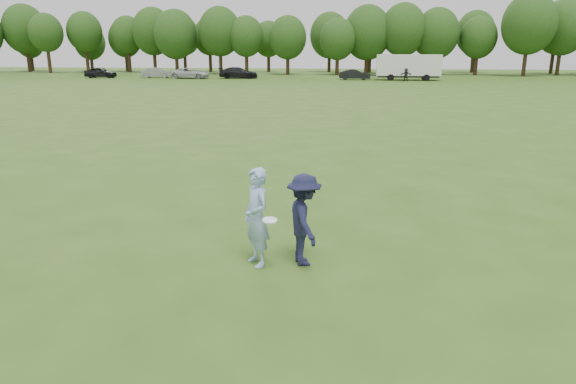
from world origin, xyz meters
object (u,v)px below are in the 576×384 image
Objects in this scene: car_b at (157,73)px; cargo_trailer at (408,66)px; defender at (304,220)px; thrower at (257,217)px; car_c at (191,73)px; car_a at (101,73)px; player_far_d at (406,75)px; car_f at (355,75)px; car_d at (238,73)px.

cargo_trailer is at bearing -99.17° from car_b.
defender is 0.19× the size of cargo_trailer.
thrower reaches higher than car_c.
car_b is at bearing 178.39° from cargo_trailer.
car_c is at bearing -179.83° from cargo_trailer.
car_a is 0.48× the size of cargo_trailer.
player_far_d reaches higher than car_b.
player_far_d is 0.31× the size of car_c.
car_a is (-34.92, 59.87, -0.12)m from defender.
cargo_trailer is at bearing -95.88° from car_a.
defender reaches higher than car_c.
thrower reaches higher than car_f.
player_far_d is 6.77m from car_f.
cargo_trailer reaches higher than car_f.
defender reaches higher than player_far_d.
thrower is at bearing -83.45° from player_far_d.
defender is 0.33× the size of car_d.
player_far_d is at bearing -92.15° from car_c.
car_c is 22.07m from car_f.
car_b is at bearing 3.76° from defender.
car_c is at bearing -95.94° from car_a.
thrower reaches higher than defender.
car_d is at bearing 177.63° from cargo_trailer.
thrower is 62.82m from car_d.
thrower reaches higher than car_a.
car_d is (-22.01, 3.27, -0.04)m from player_far_d.
car_f is (22.07, 0.12, -0.04)m from car_c.
cargo_trailer is at bearing 93.51° from player_far_d.
car_f is at bearing -20.37° from defender.
car_f is (35.00, 0.14, -0.06)m from car_a.
player_far_d is (7.26, 57.79, -0.11)m from thrower.
car_c is 28.84m from cargo_trailer.
cargo_trailer is (6.84, 59.98, 0.93)m from defender.
car_d is (11.60, -0.03, 0.06)m from car_b.
thrower is 0.43× the size of car_b.
defender is 66.73m from car_b.
defender is at bearing -82.65° from player_far_d.
defender is 60.01m from car_f.
car_d is at bearing -174.74° from player_far_d.
car_d reaches higher than car_a.
car_c is (12.93, 0.02, -0.02)m from car_a.
defender is 57.99m from player_far_d.
car_b is 1.04× the size of car_f.
car_f is at bearing -100.26° from car_d.
car_a reaches higher than car_f.
car_b is at bearing 82.84° from car_d.
car_a reaches higher than car_b.
thrower is 66.53m from car_b.
car_a is 19.35m from car_d.
car_b is 0.82× the size of car_c.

